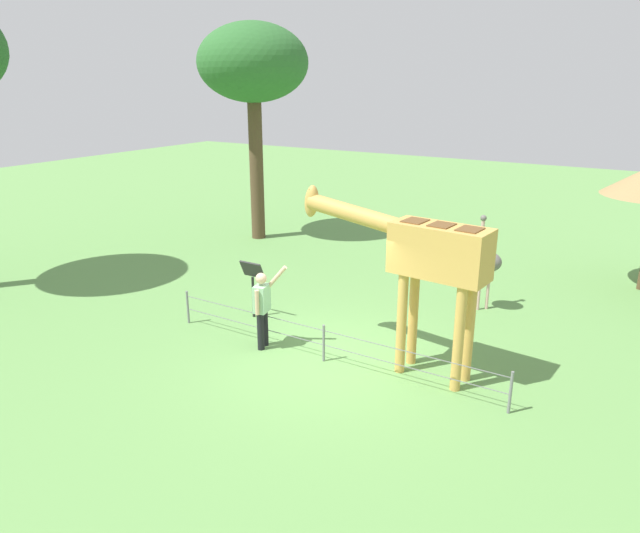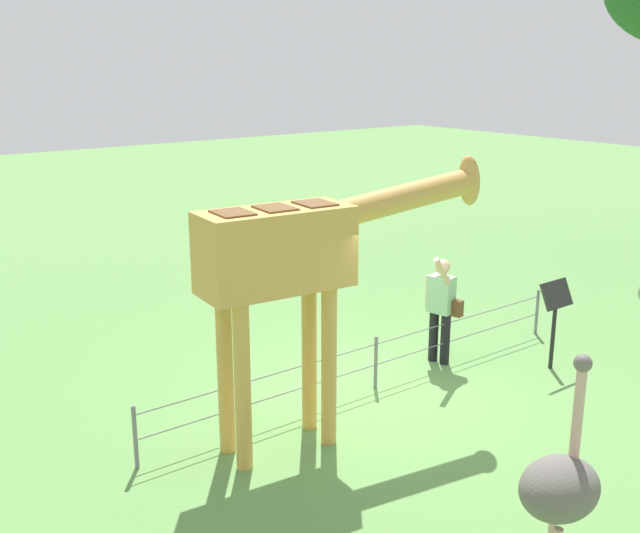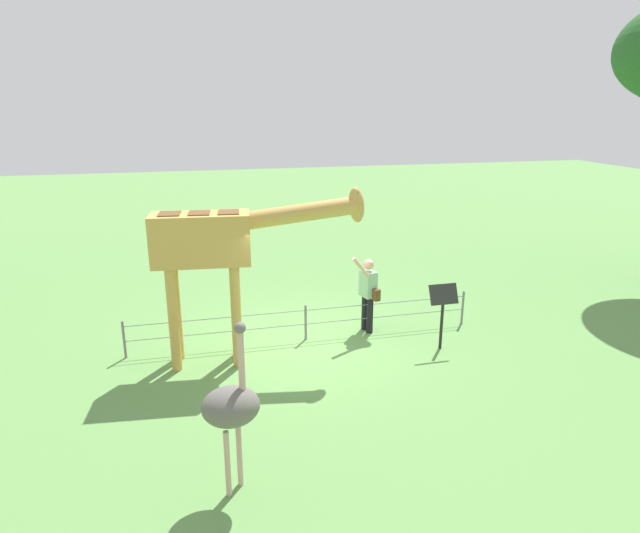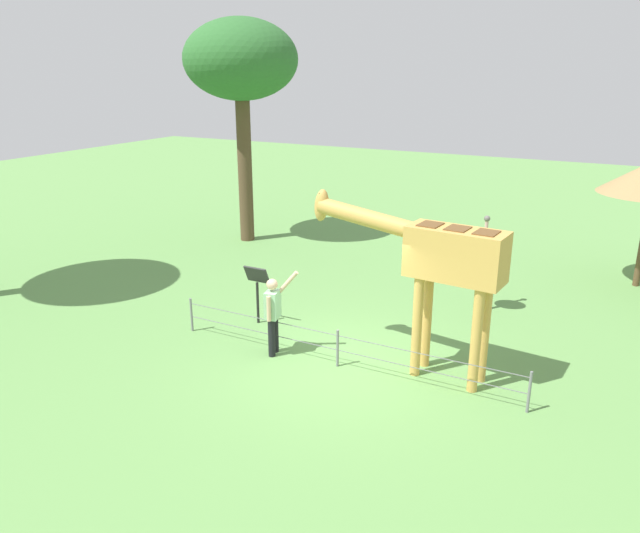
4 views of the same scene
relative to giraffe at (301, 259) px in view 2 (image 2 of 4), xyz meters
The scene contains 6 objects.
ground_plane 2.81m from the giraffe, 14.51° to the left, with size 60.00×60.00×0.00m, color #60934C.
giraffe is the anchor object (origin of this frame).
visitor 3.36m from the giraffe, 12.82° to the left, with size 0.62×0.57×1.73m.
ostrich 3.77m from the giraffe, 92.56° to the right, with size 0.70×0.56×2.25m.
info_sign 4.36m from the giraffe, ahead, with size 0.56×0.21×1.32m.
wire_fence 2.53m from the giraffe, 19.19° to the left, with size 7.05×0.05×0.75m.
Camera 2 is at (-6.45, -7.06, 4.39)m, focal length 42.71 mm.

